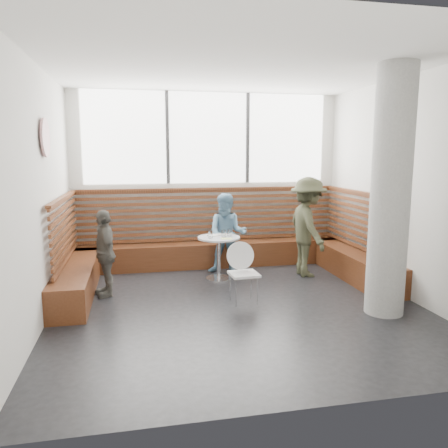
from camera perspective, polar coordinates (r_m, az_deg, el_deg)
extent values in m
cube|color=silver|center=(5.81, 1.96, 4.28)|extent=(5.00, 5.00, 3.20)
cube|color=black|center=(6.16, 1.88, -10.69)|extent=(5.00, 5.00, 0.01)
cube|color=white|center=(5.89, 2.06, 19.94)|extent=(5.00, 5.00, 0.01)
cube|color=white|center=(8.23, -2.09, 11.16)|extent=(4.50, 0.02, 1.65)
cube|color=#3F3F42|center=(8.12, -7.39, 11.11)|extent=(0.06, 0.04, 1.65)
cube|color=#3F3F42|center=(8.36, 3.11, 11.12)|extent=(0.06, 0.04, 1.65)
cube|color=#4A2512|center=(8.21, -1.74, -3.95)|extent=(5.00, 0.50, 0.45)
cube|color=#4A2512|center=(7.19, -18.39, -6.37)|extent=(0.50, 2.50, 0.45)
cube|color=#4A2512|center=(7.99, 15.71, -4.69)|extent=(0.50, 2.50, 0.45)
cube|color=#502814|center=(8.25, -1.96, 1.22)|extent=(4.88, 0.08, 0.98)
cube|color=#502814|center=(7.06, -20.06, -0.71)|extent=(0.08, 2.38, 0.98)
cube|color=#502814|center=(7.93, 17.03, 0.49)|extent=(0.08, 2.38, 0.98)
cylinder|color=gray|center=(5.98, 20.92, 3.81)|extent=(0.50, 0.50, 3.20)
cylinder|color=white|center=(6.14, -22.31, 10.41)|extent=(0.03, 0.50, 0.50)
cylinder|color=silver|center=(7.43, -0.67, -7.09)|extent=(0.44, 0.44, 0.02)
cylinder|color=silver|center=(7.34, -0.68, -4.47)|extent=(0.06, 0.06, 0.69)
cylinder|color=#B7B7BA|center=(7.26, -0.68, -1.81)|extent=(0.70, 0.70, 0.03)
cube|color=white|center=(6.20, 2.61, -6.56)|extent=(0.39, 0.37, 0.04)
cylinder|color=white|center=(6.30, 2.26, -4.14)|extent=(0.41, 0.09, 0.40)
cylinder|color=silver|center=(6.10, 1.47, -8.96)|extent=(0.02, 0.02, 0.40)
cylinder|color=silver|center=(6.17, 4.34, -8.75)|extent=(0.02, 0.02, 0.40)
cylinder|color=silver|center=(6.36, 0.91, -8.19)|extent=(0.02, 0.02, 0.40)
cylinder|color=silver|center=(6.43, 3.67, -8.01)|extent=(0.02, 0.02, 0.40)
imported|color=#3A3D28|center=(7.61, 10.88, -0.37)|extent=(0.64, 1.10, 1.70)
imported|color=#6693B2|center=(7.63, 0.43, -1.29)|extent=(0.82, 0.72, 1.41)
imported|color=#595851|center=(6.69, -15.31, -3.69)|extent=(0.49, 0.81, 1.29)
cylinder|color=white|center=(7.37, -1.45, -1.47)|extent=(0.20, 0.20, 0.01)
cylinder|color=white|center=(7.45, -0.34, -1.34)|extent=(0.19, 0.19, 0.01)
cylinder|color=white|center=(7.17, -1.78, -1.35)|extent=(0.08, 0.08, 0.12)
cylinder|color=white|center=(7.24, -0.04, -1.25)|extent=(0.07, 0.07, 0.12)
cylinder|color=white|center=(7.33, 0.70, -1.12)|extent=(0.08, 0.08, 0.12)
cube|color=#A5C64C|center=(7.10, 0.35, -1.92)|extent=(0.21, 0.17, 0.00)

